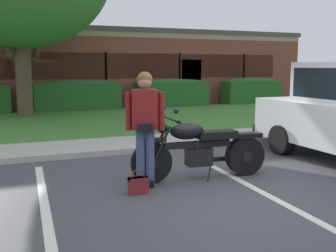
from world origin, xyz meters
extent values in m
plane|color=#424247|center=(0.00, 0.00, 0.00)|extent=(140.00, 140.00, 0.00)
cube|color=#ADA89E|center=(0.00, 2.91, 0.06)|extent=(60.00, 0.20, 0.12)
cube|color=#ADA89E|center=(0.00, 3.76, 0.04)|extent=(60.00, 1.50, 0.08)
cube|color=#3D752D|center=(0.00, 7.94, 0.03)|extent=(60.00, 6.87, 0.06)
cube|color=silver|center=(-2.57, 0.20, 0.00)|extent=(0.34, 4.40, 0.01)
cube|color=silver|center=(0.39, 0.20, 0.00)|extent=(0.34, 4.40, 0.01)
cylinder|color=black|center=(-0.93, 0.68, 0.32)|extent=(0.65, 0.15, 0.64)
cylinder|color=black|center=(-0.93, 0.68, 0.32)|extent=(0.19, 0.13, 0.18)
cylinder|color=black|center=(0.66, 0.57, 0.32)|extent=(0.65, 0.23, 0.64)
cylinder|color=black|center=(0.66, 0.57, 0.32)|extent=(0.19, 0.21, 0.18)
cube|color=black|center=(-0.93, 0.68, 0.67)|extent=(0.45, 0.17, 0.06)
cube|color=black|center=(0.71, 0.56, 0.66)|extent=(0.45, 0.23, 0.08)
cylinder|color=black|center=(-0.80, 0.59, 0.60)|extent=(0.31, 0.07, 0.58)
cylinder|color=black|center=(-0.79, 0.75, 0.60)|extent=(0.31, 0.07, 0.58)
sphere|color=black|center=(-0.76, 0.67, 0.86)|extent=(0.17, 0.17, 0.17)
cylinder|color=black|center=(-0.62, 0.66, 0.98)|extent=(0.08, 0.72, 0.03)
cylinder|color=black|center=(-0.65, 0.30, 0.98)|extent=(0.05, 0.10, 0.04)
cylinder|color=black|center=(-0.59, 1.02, 0.98)|extent=(0.05, 0.10, 0.04)
sphere|color=black|center=(-0.66, 0.36, 1.14)|extent=(0.08, 0.08, 0.08)
sphere|color=black|center=(-0.62, 0.96, 1.14)|extent=(0.08, 0.08, 0.08)
cube|color=black|center=(-0.18, 0.63, 0.56)|extent=(1.10, 0.18, 0.10)
ellipsoid|color=black|center=(-0.35, 0.64, 0.78)|extent=(0.58, 0.36, 0.26)
cube|color=black|center=(0.15, 0.60, 0.70)|extent=(0.66, 0.33, 0.12)
cube|color=black|center=(-0.15, 0.63, 0.36)|extent=(0.42, 0.27, 0.28)
cylinder|color=black|center=(-0.19, 0.63, 0.52)|extent=(0.18, 0.13, 0.21)
cylinder|color=black|center=(-0.12, 0.62, 0.52)|extent=(0.18, 0.13, 0.21)
cylinder|color=black|center=(0.23, 0.74, 0.26)|extent=(0.60, 0.12, 0.08)
cylinder|color=black|center=(0.42, 0.72, 0.26)|extent=(0.60, 0.12, 0.08)
cylinder|color=black|center=(-0.05, 0.46, 0.15)|extent=(0.13, 0.11, 0.30)
cube|color=black|center=(-1.01, 0.54, 0.05)|extent=(0.18, 0.26, 0.10)
cube|color=black|center=(-1.14, 0.58, 0.05)|extent=(0.18, 0.26, 0.10)
cylinder|color=#3D4C70|center=(-1.00, 0.56, 0.43)|extent=(0.14, 0.14, 0.86)
cylinder|color=#3D4C70|center=(-1.13, 0.60, 0.43)|extent=(0.14, 0.14, 0.86)
cube|color=maroon|center=(-1.07, 0.58, 1.15)|extent=(0.43, 0.33, 0.58)
cube|color=maroon|center=(-1.07, 0.58, 1.42)|extent=(0.35, 0.29, 0.06)
sphere|color=#A87A5B|center=(-1.07, 0.58, 1.56)|extent=(0.21, 0.21, 0.21)
sphere|color=brown|center=(-1.06, 0.59, 1.59)|extent=(0.23, 0.23, 0.23)
cube|color=black|center=(-1.11, 0.45, 0.90)|extent=(0.24, 0.17, 0.12)
cylinder|color=maroon|center=(-0.84, 0.50, 1.13)|extent=(0.09, 0.09, 0.56)
cylinder|color=maroon|center=(-1.29, 0.65, 1.13)|extent=(0.09, 0.09, 0.56)
cube|color=maroon|center=(-1.29, 0.24, 0.12)|extent=(0.28, 0.12, 0.24)
cube|color=maroon|center=(-1.29, 0.24, 0.22)|extent=(0.28, 0.13, 0.04)
torus|color=maroon|center=(-1.29, 0.24, 0.26)|extent=(0.20, 0.02, 0.20)
cube|color=black|center=(3.12, 1.25, 1.44)|extent=(1.56, 0.26, 0.51)
cube|color=black|center=(3.14, 2.56, 0.40)|extent=(1.90, 0.13, 0.20)
cylinder|color=black|center=(2.24, 1.64, 0.30)|extent=(0.25, 0.60, 0.60)
cylinder|color=#4C3D2D|center=(-2.24, 9.85, 1.34)|extent=(0.53, 0.53, 2.69)
cylinder|color=#4C3D2D|center=(-1.76, 9.85, 2.56)|extent=(0.19, 1.09, 0.96)
cylinder|color=#4C3D2D|center=(-2.68, 9.85, 2.61)|extent=(0.19, 1.01, 1.05)
cube|color=#235623|center=(-0.15, 11.48, 0.55)|extent=(3.39, 0.90, 1.10)
ellipsoid|color=#235623|center=(-0.15, 11.48, 1.10)|extent=(3.22, 0.84, 0.28)
cube|color=#235623|center=(3.97, 11.48, 0.55)|extent=(3.25, 0.90, 1.10)
ellipsoid|color=#235623|center=(3.97, 11.48, 1.10)|extent=(3.09, 0.84, 0.28)
cube|color=#235623|center=(8.08, 11.48, 0.55)|extent=(2.85, 0.90, 1.10)
ellipsoid|color=#235623|center=(8.08, 11.48, 1.10)|extent=(2.71, 0.84, 0.28)
cube|color=brown|center=(1.22, 17.38, 1.64)|extent=(20.29, 10.24, 3.28)
cube|color=#998466|center=(1.22, 12.30, 3.16)|extent=(20.29, 0.10, 0.24)
cube|color=#4C4742|center=(1.22, 17.38, 3.38)|extent=(20.49, 10.35, 0.20)
cube|color=#1E282D|center=(1.22, 12.29, 1.81)|extent=(17.24, 0.06, 1.10)
cube|color=brown|center=(-2.22, 12.28, 1.81)|extent=(0.08, 0.04, 1.20)
cube|color=brown|center=(1.22, 12.28, 1.81)|extent=(0.08, 0.04, 1.20)
cube|color=brown|center=(4.67, 12.28, 1.81)|extent=(0.08, 0.04, 1.20)
cube|color=brown|center=(8.12, 12.28, 1.81)|extent=(0.08, 0.04, 1.20)
cube|color=#473323|center=(5.28, 12.30, 1.05)|extent=(1.00, 0.08, 2.10)
camera|label=1|loc=(-3.01, -5.05, 1.78)|focal=43.69mm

